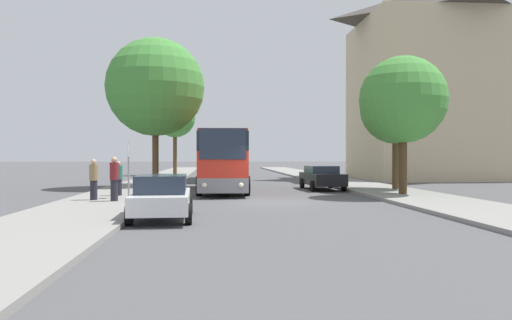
# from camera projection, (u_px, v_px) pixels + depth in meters

# --- Properties ---
(ground_plane) EXTENTS (300.00, 300.00, 0.00)m
(ground_plane) POSITION_uv_depth(u_px,v_px,m) (271.00, 202.00, 21.79)
(ground_plane) COLOR #4C4C4F
(ground_plane) RESTS_ON ground
(sidewalk_left) EXTENTS (4.00, 120.00, 0.15)m
(sidewalk_left) POSITION_uv_depth(u_px,v_px,m) (107.00, 202.00, 21.22)
(sidewalk_left) COLOR gray
(sidewalk_left) RESTS_ON ground_plane
(sidewalk_right) EXTENTS (4.00, 120.00, 0.15)m
(sidewalk_right) POSITION_uv_depth(u_px,v_px,m) (425.00, 199.00, 22.36)
(sidewalk_right) COLOR gray
(sidewalk_right) RESTS_ON ground_plane
(building_right_background) EXTENTS (14.18, 10.81, 16.86)m
(building_right_background) POSITION_uv_depth(u_px,v_px,m) (442.00, 82.00, 43.13)
(building_right_background) COLOR #C6B28E
(building_right_background) RESTS_ON ground_plane
(bus_front) EXTENTS (2.91, 10.57, 3.33)m
(bus_front) POSITION_uv_depth(u_px,v_px,m) (224.00, 160.00, 28.33)
(bus_front) COLOR gray
(bus_front) RESTS_ON ground_plane
(bus_middle) EXTENTS (2.71, 11.55, 3.46)m
(bus_middle) POSITION_uv_depth(u_px,v_px,m) (221.00, 158.00, 41.58)
(bus_middle) COLOR #238942
(bus_middle) RESTS_ON ground_plane
(parked_car_left_curb) EXTENTS (2.04, 4.41, 1.42)m
(parked_car_left_curb) POSITION_uv_depth(u_px,v_px,m) (162.00, 196.00, 15.85)
(parked_car_left_curb) COLOR silver
(parked_car_left_curb) RESTS_ON ground_plane
(parked_car_right_near) EXTENTS (2.13, 4.69, 1.42)m
(parked_car_right_near) POSITION_uv_depth(u_px,v_px,m) (322.00, 177.00, 29.76)
(parked_car_right_near) COLOR black
(parked_car_right_near) RESTS_ON ground_plane
(bus_stop_sign) EXTENTS (0.08, 0.45, 2.48)m
(bus_stop_sign) POSITION_uv_depth(u_px,v_px,m) (129.00, 163.00, 22.22)
(bus_stop_sign) COLOR gray
(bus_stop_sign) RESTS_ON sidewalk_left
(pedestrian_waiting_near) EXTENTS (0.36, 0.36, 1.62)m
(pedestrian_waiting_near) POSITION_uv_depth(u_px,v_px,m) (119.00, 178.00, 23.54)
(pedestrian_waiting_near) COLOR #23232D
(pedestrian_waiting_near) RESTS_ON sidewalk_left
(pedestrian_waiting_far) EXTENTS (0.36, 0.36, 1.73)m
(pedestrian_waiting_far) POSITION_uv_depth(u_px,v_px,m) (94.00, 179.00, 21.20)
(pedestrian_waiting_far) COLOR #23232D
(pedestrian_waiting_far) RESTS_ON sidewalk_left
(pedestrian_walking_back) EXTENTS (0.36, 0.36, 1.83)m
(pedestrian_walking_back) POSITION_uv_depth(u_px,v_px,m) (114.00, 179.00, 20.66)
(pedestrian_walking_back) COLOR #23232D
(pedestrian_walking_back) RESTS_ON sidewalk_left
(tree_left_near) EXTENTS (6.18, 6.18, 9.30)m
(tree_left_near) POSITION_uv_depth(u_px,v_px,m) (155.00, 87.00, 31.48)
(tree_left_near) COLOR #513D23
(tree_left_near) RESTS_ON sidewalk_left
(tree_left_far) EXTENTS (4.19, 4.19, 7.96)m
(tree_left_far) POSITION_uv_depth(u_px,v_px,m) (175.00, 117.00, 51.29)
(tree_left_far) COLOR #513D23
(tree_left_far) RESTS_ON sidewalk_left
(tree_right_near) EXTENTS (4.03, 4.03, 6.58)m
(tree_right_near) POSITION_uv_depth(u_px,v_px,m) (396.00, 109.00, 28.18)
(tree_right_near) COLOR #513D23
(tree_right_near) RESTS_ON sidewalk_right
(tree_right_mid) EXTENTS (4.28, 4.28, 6.79)m
(tree_right_mid) POSITION_uv_depth(u_px,v_px,m) (403.00, 100.00, 24.51)
(tree_right_mid) COLOR #47331E
(tree_right_mid) RESTS_ON sidewalk_right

